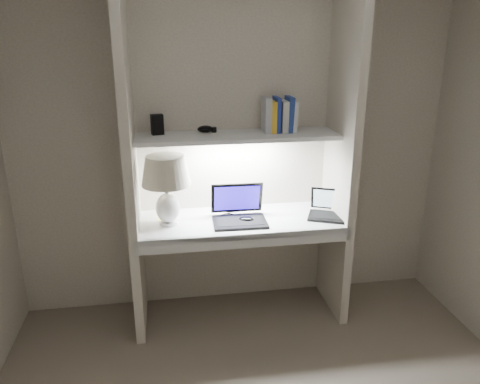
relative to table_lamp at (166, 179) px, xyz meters
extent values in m
cube|color=beige|center=(0.50, 0.29, 0.15)|extent=(3.20, 0.01, 2.50)
cube|color=beige|center=(-0.23, 0.02, 0.15)|extent=(0.06, 0.55, 2.50)
cube|color=beige|center=(1.23, 0.02, 0.15)|extent=(0.06, 0.55, 2.50)
cube|color=white|center=(0.50, 0.02, -0.35)|extent=(1.40, 0.55, 0.04)
cube|color=silver|center=(0.50, -0.24, -0.38)|extent=(1.46, 0.03, 0.10)
cube|color=silver|center=(0.50, 0.11, 0.25)|extent=(1.40, 0.36, 0.03)
cube|color=white|center=(0.50, 0.11, 0.23)|extent=(0.60, 0.04, 0.02)
cylinder|color=white|center=(0.00, 0.00, -0.32)|extent=(0.12, 0.12, 0.02)
ellipsoid|color=white|center=(0.00, 0.00, -0.21)|extent=(0.17, 0.17, 0.21)
cylinder|color=white|center=(0.00, 0.00, -0.09)|extent=(0.03, 0.03, 0.09)
sphere|color=#FFD899|center=(0.00, 0.00, 0.00)|extent=(0.05, 0.05, 0.05)
cube|color=black|center=(0.49, -0.06, -0.32)|extent=(0.38, 0.27, 0.02)
cube|color=black|center=(0.49, -0.06, -0.31)|extent=(0.32, 0.19, 0.00)
cube|color=black|center=(0.50, 0.10, -0.20)|extent=(0.37, 0.08, 0.23)
cube|color=#2D1AE4|center=(0.50, 0.09, -0.20)|extent=(0.33, 0.06, 0.19)
cube|color=black|center=(1.14, -0.07, -0.32)|extent=(0.35, 0.31, 0.02)
cube|color=black|center=(1.14, -0.07, -0.31)|extent=(0.29, 0.23, 0.00)
cube|color=black|center=(1.19, 0.05, -0.23)|extent=(0.30, 0.17, 0.17)
cube|color=#ABC6D2|center=(1.19, 0.04, -0.23)|extent=(0.26, 0.14, 0.14)
cube|color=silver|center=(0.48, 0.19, -0.25)|extent=(0.12, 0.10, 0.15)
ellipsoid|color=black|center=(0.54, -0.04, -0.31)|extent=(0.12, 0.10, 0.04)
torus|color=black|center=(0.43, 0.08, -0.32)|extent=(0.11, 0.11, 0.01)
cube|color=#FBF335|center=(-0.03, 0.10, -0.33)|extent=(0.08, 0.08, 0.00)
cube|color=white|center=(0.91, 0.16, 0.37)|extent=(0.04, 0.16, 0.22)
cube|color=navy|center=(0.88, 0.16, 0.39)|extent=(0.05, 0.16, 0.25)
cube|color=silver|center=(0.84, 0.16, 0.37)|extent=(0.04, 0.16, 0.22)
cube|color=navy|center=(0.79, 0.16, 0.39)|extent=(0.03, 0.16, 0.24)
cube|color=gold|center=(0.76, 0.16, 0.37)|extent=(0.04, 0.16, 0.22)
cube|color=#B4B5B9|center=(0.72, 0.16, 0.39)|extent=(0.04, 0.16, 0.24)
cube|color=black|center=(-0.04, 0.19, 0.33)|extent=(0.09, 0.07, 0.14)
ellipsoid|color=black|center=(0.29, 0.20, 0.29)|extent=(0.12, 0.09, 0.05)
camera|label=1|loc=(0.01, -3.04, 0.92)|focal=35.00mm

